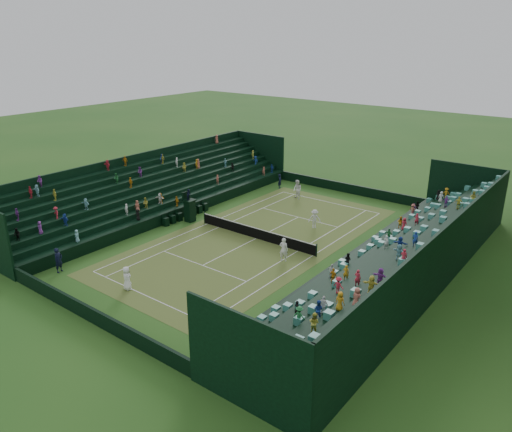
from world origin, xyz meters
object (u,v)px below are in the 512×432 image
object	(u,v)px
umpire_chair	(190,208)
player_far_east	(315,219)
tennis_net	(256,233)
player_far_west	(297,189)
player_near_west	(127,278)
player_near_east	(284,249)

from	to	relation	value
umpire_chair	player_far_east	bearing A→B (deg)	29.23
tennis_net	player_far_west	distance (m)	11.39
umpire_chair	player_far_east	xyz separation A→B (m)	(9.73, 5.44, -0.46)
player_near_west	player_far_west	bearing A→B (deg)	-70.48
umpire_chair	player_near_east	xyz separation A→B (m)	(11.40, -1.68, -0.38)
player_near_east	tennis_net	bearing A→B (deg)	-41.41
player_far_west	player_far_east	distance (m)	8.18
player_far_east	umpire_chair	bearing A→B (deg)	171.27
player_far_west	umpire_chair	bearing A→B (deg)	-90.85
umpire_chair	player_near_west	world-z (taller)	umpire_chair
tennis_net	player_near_east	distance (m)	4.71
player_near_east	player_far_east	xyz separation A→B (m)	(-1.67, 7.12, -0.08)
player_near_west	player_far_west	xyz separation A→B (m)	(-1.67, 22.98, 0.16)
tennis_net	player_near_west	bearing A→B (deg)	-96.87
tennis_net	player_near_west	distance (m)	12.13
player_near_west	player_near_east	world-z (taller)	player_near_east
tennis_net	player_far_west	bearing A→B (deg)	105.90
tennis_net	player_far_west	world-z (taller)	player_far_west
player_near_west	player_far_east	size ratio (longest dim) A/B	0.98
tennis_net	player_far_east	bearing A→B (deg)	63.31
umpire_chair	player_near_west	distance (m)	12.98
player_far_east	player_near_west	bearing A→B (deg)	-141.08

